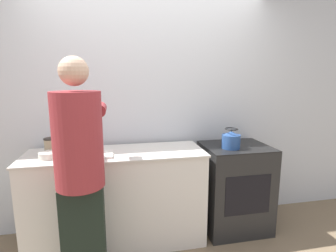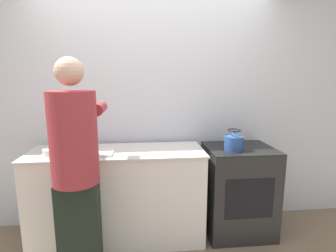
# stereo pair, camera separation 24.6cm
# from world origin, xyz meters

# --- Properties ---
(wall_back) EXTENTS (8.00, 0.05, 2.60)m
(wall_back) POSITION_xyz_m (0.00, 0.65, 1.30)
(wall_back) COLOR silver
(wall_back) RESTS_ON ground_plane
(counter) EXTENTS (1.69, 0.59, 0.93)m
(counter) POSITION_xyz_m (-0.37, 0.28, 0.47)
(counter) COLOR silver
(counter) RESTS_ON ground_plane
(oven) EXTENTS (0.68, 0.59, 0.93)m
(oven) POSITION_xyz_m (0.87, 0.29, 0.46)
(oven) COLOR black
(oven) RESTS_ON ground_plane
(person) EXTENTS (0.40, 0.63, 1.78)m
(person) POSITION_xyz_m (-0.64, -0.24, 0.96)
(person) COLOR black
(person) RESTS_ON ground_plane
(cutting_board) EXTENTS (0.37, 0.25, 0.02)m
(cutting_board) POSITION_xyz_m (-0.59, 0.20, 0.94)
(cutting_board) COLOR silver
(cutting_board) RESTS_ON counter
(knife) EXTENTS (0.23, 0.13, 0.01)m
(knife) POSITION_xyz_m (-0.63, 0.20, 0.95)
(knife) COLOR silver
(knife) RESTS_ON cutting_board
(kettle) EXTENTS (0.19, 0.19, 0.21)m
(kettle) POSITION_xyz_m (0.77, 0.21, 1.01)
(kettle) COLOR #284C8C
(kettle) RESTS_ON oven
(bowl_prep) EXTENTS (0.17, 0.17, 0.05)m
(bowl_prep) POSITION_xyz_m (-0.96, 0.21, 0.96)
(bowl_prep) COLOR silver
(bowl_prep) RESTS_ON counter
(canister_jar) EXTENTS (0.12, 0.12, 0.14)m
(canister_jar) POSITION_xyz_m (-0.97, 0.40, 1.00)
(canister_jar) COLOR tan
(canister_jar) RESTS_ON counter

